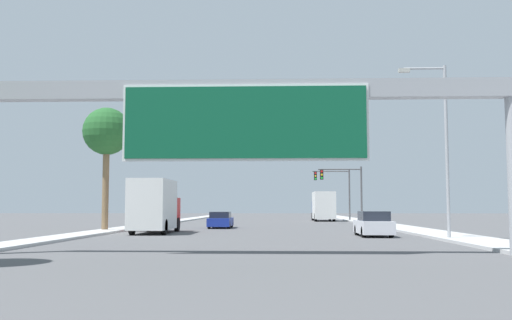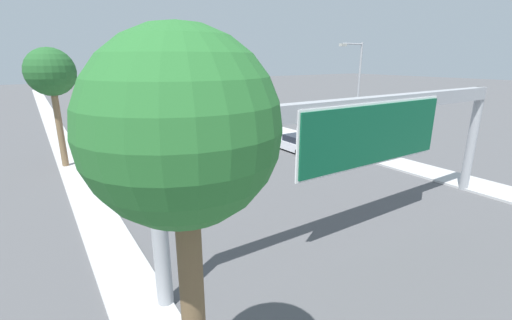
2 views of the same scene
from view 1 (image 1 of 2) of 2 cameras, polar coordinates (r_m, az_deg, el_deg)
The scene contains 11 objects.
sidewalk_right at distance 64.10m, azimuth 11.17°, elevation -6.13°, with size 3.00×120.00×0.15m.
median_strip_left at distance 64.41m, azimuth -8.66°, elevation -6.15°, with size 2.00×120.00×0.15m.
sign_gantry at distance 21.47m, azimuth -1.07°, elevation 4.37°, with size 20.44×0.73×6.55m.
car_far_center at distance 35.26m, azimuth 11.65°, elevation -6.34°, with size 1.82×4.49×1.51m.
car_near_right at distance 47.91m, azimuth -3.55°, elevation -6.04°, with size 1.82×4.72×1.36m.
truck_box_primary at distance 38.96m, azimuth -10.07°, elevation -4.60°, with size 2.34×7.05×3.56m.
truck_box_secondary at distance 71.78m, azimuth 6.73°, elevation -4.63°, with size 2.49×8.17×3.60m.
traffic_light_near_intersection at distance 61.79m, azimuth 9.10°, elevation -2.45°, with size 4.69×0.32×6.08m.
traffic_light_mid_block at distance 71.73m, azimuth 8.17°, elevation -2.57°, with size 4.67×0.32×6.48m.
palm_tree_background at distance 42.97m, azimuth -14.70°, elevation 2.62°, with size 3.45×3.45×9.00m.
street_lamp_right at distance 32.35m, azimuth 18.01°, elevation 2.18°, with size 2.59×0.28×9.46m.
Camera 1 is at (1.16, -3.28, 1.78)m, focal length 40.00 mm.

